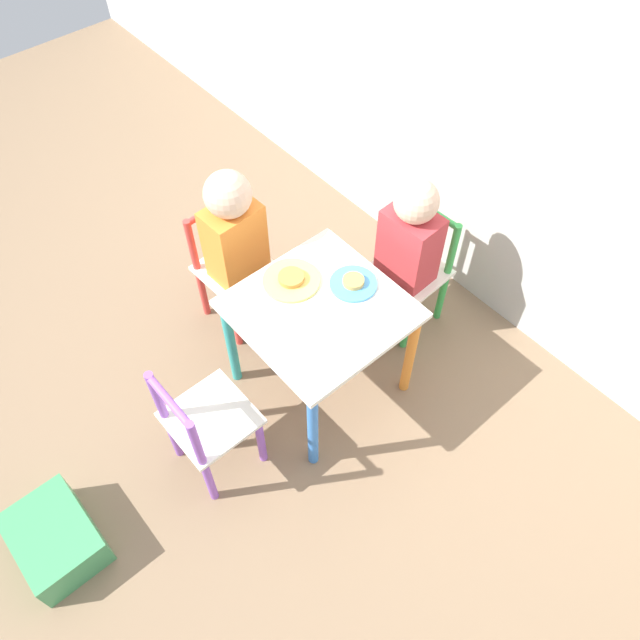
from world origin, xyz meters
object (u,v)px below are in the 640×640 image
chair_green (411,272)px  plate_back (353,283)px  kids_table (320,322)px  plate_left (291,280)px  chair_red (233,269)px  storage_bin (56,539)px  child_left (238,242)px  child_back (406,248)px  chair_purple (206,425)px

chair_green → plate_back: (0.02, -0.34, 0.21)m
kids_table → plate_back: plate_back is taller
plate_left → chair_red: bearing=-175.9°
plate_back → storage_bin: 1.26m
plate_back → chair_red: bearing=-160.6°
chair_green → plate_left: (-0.12, -0.49, 0.21)m
kids_table → child_left: bearing=-177.1°
kids_table → plate_left: size_ratio=2.66×
kids_table → chair_red: 0.50m
child_left → plate_left: (0.28, 0.02, 0.02)m
kids_table → plate_left: (-0.15, 0.00, 0.09)m
plate_left → plate_back: 0.21m
kids_table → chair_green: 0.50m
child_left → child_back: bearing=-45.1°
child_back → plate_back: bearing=-88.5°
chair_green → chair_purple: bearing=-91.2°
plate_left → storage_bin: 1.12m
child_back → plate_left: bearing=-109.4°
kids_table → chair_red: (-0.49, -0.02, -0.13)m
chair_green → plate_left: size_ratio=2.66×
chair_purple → storage_bin: size_ratio=1.71×
kids_table → chair_purple: size_ratio=1.00×
chair_red → chair_green: same height
chair_red → plate_back: 0.56m
plate_left → chair_green: bearing=75.9°
chair_green → child_back: child_back is taller
child_left → child_back: (0.41, 0.45, -0.02)m
kids_table → plate_back: 0.17m
chair_green → child_left: child_left is taller
child_left → plate_left: size_ratio=3.80×
chair_red → plate_back: chair_red is taller
child_back → storage_bin: size_ratio=2.36×
chair_red → plate_left: bearing=-88.8°
storage_bin → chair_red: bearing=112.1°
child_back → storage_bin: 1.51m
kids_table → child_back: bearing=92.9°
chair_purple → child_back: (-0.03, 0.91, 0.17)m
kids_table → chair_red: bearing=-177.1°
chair_green → chair_purple: size_ratio=1.00×
chair_green → plate_back: size_ratio=3.25×
storage_bin → child_left: bearing=109.0°
child_left → plate_back: (0.43, 0.17, 0.02)m
chair_red → chair_purple: bearing=-136.2°
kids_table → child_left: size_ratio=0.70×
kids_table → child_left: child_left is taller
chair_green → plate_back: 0.40m
chair_red → child_back: size_ratio=0.72×
child_back → plate_left: (-0.13, -0.43, 0.04)m
chair_purple → child_back: child_back is taller
chair_purple → child_back: bearing=-88.8°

